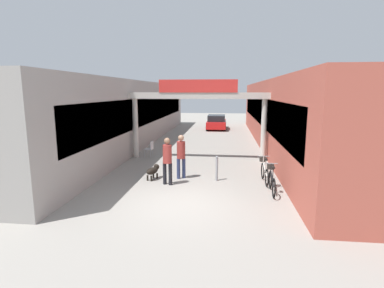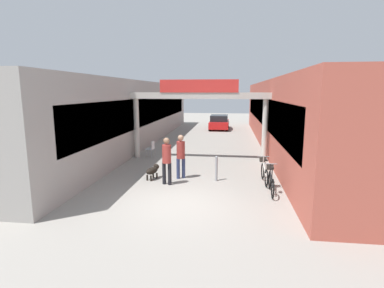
{
  "view_description": "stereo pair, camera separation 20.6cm",
  "coord_description": "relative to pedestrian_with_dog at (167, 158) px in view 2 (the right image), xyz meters",
  "views": [
    {
      "loc": [
        1.43,
        -9.01,
        3.54
      ],
      "look_at": [
        0.0,
        3.58,
        1.3
      ],
      "focal_mm": 28.0,
      "sensor_mm": 36.0,
      "label": 1
    },
    {
      "loc": [
        1.64,
        -8.98,
        3.54
      ],
      "look_at": [
        0.0,
        3.58,
        1.3
      ],
      "focal_mm": 28.0,
      "sensor_mm": 36.0,
      "label": 2
    }
  ],
  "objects": [
    {
      "name": "arcade_sign_gateway",
      "position": [
        0.75,
        4.46,
        1.85
      ],
      "size": [
        7.4,
        0.47,
        4.12
      ],
      "color": "beige",
      "rests_on": "ground_plane"
    },
    {
      "name": "dog_on_leash",
      "position": [
        -0.72,
        0.63,
        -0.69
      ],
      "size": [
        0.53,
        0.82,
        0.58
      ],
      "color": "black",
      "rests_on": "ground_plane"
    },
    {
      "name": "pedestrian_companion",
      "position": [
        0.39,
        0.89,
        -0.01
      ],
      "size": [
        0.47,
        0.47,
        1.8
      ],
      "color": "navy",
      "rests_on": "ground_plane"
    },
    {
      "name": "pedestrian_with_dog",
      "position": [
        0.0,
        0.0,
        0.0
      ],
      "size": [
        0.42,
        0.42,
        1.82
      ],
      "color": "black",
      "rests_on": "ground_plane"
    },
    {
      "name": "storefront_right",
      "position": [
        5.84,
        9.12,
        1.03
      ],
      "size": [
        3.0,
        26.0,
        4.16
      ],
      "color": "#B25142",
      "rests_on": "ground_plane"
    },
    {
      "name": "storefront_left",
      "position": [
        -4.34,
        9.12,
        1.03
      ],
      "size": [
        3.0,
        26.0,
        4.16
      ],
      "color": "#9E9993",
      "rests_on": "ground_plane"
    },
    {
      "name": "parked_car_red",
      "position": [
        1.29,
        17.35,
        -0.41
      ],
      "size": [
        1.8,
        4.01,
        1.33
      ],
      "color": "red",
      "rests_on": "ground_plane"
    },
    {
      "name": "ground_plane",
      "position": [
        0.75,
        -1.88,
        -1.05
      ],
      "size": [
        80.0,
        80.0,
        0.0
      ],
      "primitive_type": "plane",
      "color": "gray"
    },
    {
      "name": "bicycle_black_nearest",
      "position": [
        3.84,
        -0.41,
        -0.62
      ],
      "size": [
        0.46,
        1.69,
        0.98
      ],
      "color": "black",
      "rests_on": "ground_plane"
    },
    {
      "name": "bollard_post_metal",
      "position": [
        1.86,
        0.74,
        -0.54
      ],
      "size": [
        0.1,
        0.1,
        1.01
      ],
      "color": "gray",
      "rests_on": "ground_plane"
    },
    {
      "name": "cafe_chair_aluminium_nearer",
      "position": [
        -1.85,
        4.56,
        -0.51
      ],
      "size": [
        0.44,
        0.44,
        0.89
      ],
      "color": "gray",
      "rests_on": "ground_plane"
    },
    {
      "name": "bicycle_silver_second",
      "position": [
        3.73,
        0.81,
        -0.62
      ],
      "size": [
        0.46,
        1.69,
        0.98
      ],
      "color": "black",
      "rests_on": "ground_plane"
    }
  ]
}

